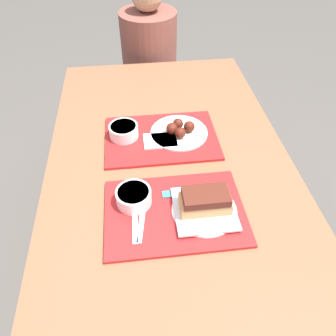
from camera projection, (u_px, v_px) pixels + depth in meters
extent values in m
plane|color=#4C4742|center=(171.00, 276.00, 1.70)|extent=(12.00, 12.00, 0.00)
cube|color=brown|center=(173.00, 181.00, 1.20)|extent=(0.93, 1.78, 0.04)
cylinder|color=brown|center=(90.00, 133.00, 2.00)|extent=(0.07, 0.07, 0.70)
cylinder|color=brown|center=(219.00, 123.00, 2.07)|extent=(0.07, 0.07, 0.70)
cube|color=brown|center=(151.00, 90.00, 2.19)|extent=(0.88, 0.28, 0.04)
cylinder|color=brown|center=(99.00, 122.00, 2.31)|extent=(0.06, 0.06, 0.42)
cylinder|color=brown|center=(204.00, 115.00, 2.38)|extent=(0.06, 0.06, 0.42)
cube|color=red|center=(175.00, 212.00, 1.06)|extent=(0.45, 0.32, 0.01)
cube|color=red|center=(161.00, 138.00, 1.34)|extent=(0.45, 0.32, 0.01)
cylinder|color=white|center=(134.00, 197.00, 1.07)|extent=(0.12, 0.12, 0.05)
cylinder|color=beige|center=(133.00, 193.00, 1.05)|extent=(0.10, 0.10, 0.01)
cylinder|color=white|center=(204.00, 210.00, 1.06)|extent=(0.21, 0.21, 0.01)
cube|color=silver|center=(204.00, 209.00, 1.05)|extent=(0.20, 0.20, 0.01)
cube|color=tan|center=(205.00, 204.00, 1.03)|extent=(0.16, 0.08, 0.04)
cube|color=#4C1E14|center=(206.00, 196.00, 1.01)|extent=(0.14, 0.08, 0.03)
cube|color=white|center=(135.00, 221.00, 1.03)|extent=(0.02, 0.17, 0.00)
cube|color=white|center=(142.00, 220.00, 1.03)|extent=(0.04, 0.17, 0.00)
cube|color=teal|center=(168.00, 194.00, 1.11)|extent=(0.04, 0.03, 0.01)
cylinder|color=white|center=(124.00, 131.00, 1.32)|extent=(0.12, 0.12, 0.05)
cylinder|color=beige|center=(123.00, 127.00, 1.30)|extent=(0.10, 0.10, 0.01)
cylinder|color=white|center=(179.00, 132.00, 1.35)|extent=(0.23, 0.23, 0.01)
sphere|color=#4C190F|center=(189.00, 127.00, 1.33)|extent=(0.05, 0.05, 0.05)
sphere|color=#4C190F|center=(178.00, 124.00, 1.35)|extent=(0.04, 0.04, 0.04)
sphere|color=#4C190F|center=(172.00, 129.00, 1.32)|extent=(0.05, 0.05, 0.05)
sphere|color=#4C190F|center=(180.00, 133.00, 1.30)|extent=(0.04, 0.04, 0.04)
cube|color=white|center=(160.00, 141.00, 1.31)|extent=(0.13, 0.09, 0.01)
cylinder|color=brown|center=(149.00, 53.00, 2.00)|extent=(0.33, 0.33, 0.48)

